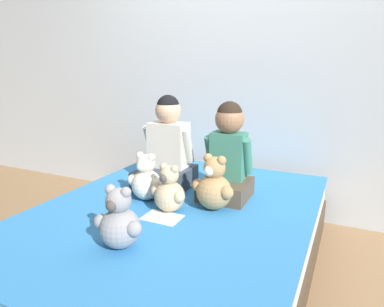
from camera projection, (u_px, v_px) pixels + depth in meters
The scene contains 10 objects.
ground_plane at pixel (176, 271), 2.14m from camera, with size 14.00×14.00×0.00m, color #93704C.
wall_behind_bed at pixel (240, 66), 2.85m from camera, with size 8.00×0.06×2.50m.
bed at pixel (175, 241), 2.08m from camera, with size 1.56×2.04×0.43m.
child_on_left at pixel (167, 152), 2.35m from camera, with size 0.35×0.40×0.63m.
child_on_right at pixel (228, 155), 2.15m from camera, with size 0.31×0.32×0.61m.
teddy_bear_held_by_left_child at pixel (146, 180), 2.14m from camera, with size 0.25×0.19×0.30m.
teddy_bear_held_by_right_child at pixel (214, 187), 1.99m from camera, with size 0.27×0.21×0.33m.
teddy_bear_between_children at pixel (169, 192), 1.96m from camera, with size 0.23×0.18×0.28m.
teddy_bear_at_foot_of_bed at pixel (119, 222), 1.56m from camera, with size 0.25×0.19×0.30m.
sign_card at pixel (162, 217), 1.90m from camera, with size 0.21×0.15×0.00m.
Camera 1 is at (0.90, -1.66, 1.24)m, focal length 32.00 mm.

